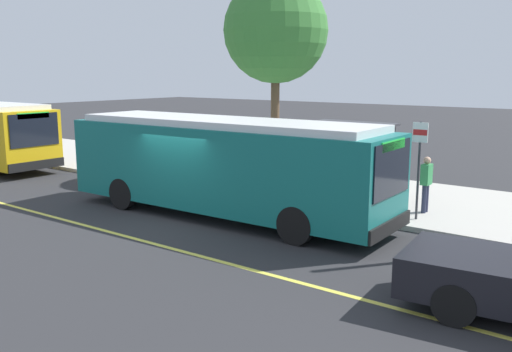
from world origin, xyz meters
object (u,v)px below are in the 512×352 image
(route_sign_post, at_px, (419,157))
(pedestrian_commuter, at_px, (426,181))
(transit_bus_main, at_px, (223,164))
(waiting_bench, at_px, (355,181))

(route_sign_post, height_order, pedestrian_commuter, route_sign_post)
(transit_bus_main, bearing_deg, waiting_bench, 65.07)
(waiting_bench, bearing_deg, pedestrian_commuter, -18.09)
(transit_bus_main, relative_size, waiting_bench, 6.69)
(waiting_bench, height_order, route_sign_post, route_sign_post)
(pedestrian_commuter, bearing_deg, waiting_bench, 161.91)
(transit_bus_main, height_order, route_sign_post, same)
(waiting_bench, bearing_deg, route_sign_post, -32.39)
(transit_bus_main, distance_m, pedestrian_commuter, 6.07)
(route_sign_post, bearing_deg, pedestrian_commuter, 96.06)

